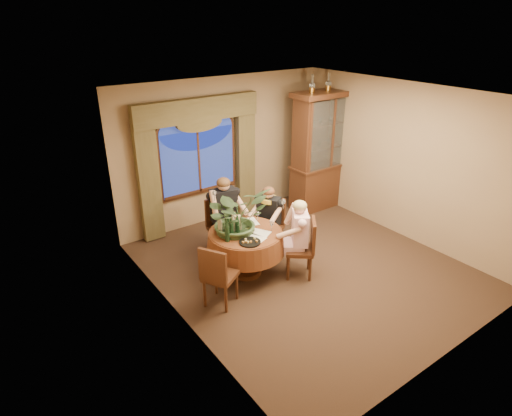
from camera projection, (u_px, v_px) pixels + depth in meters
floor at (306, 267)px, 7.09m from camera, size 5.00×5.00×0.00m
wall_back at (224, 150)px, 8.35m from camera, size 4.50×0.00×4.50m
wall_right at (403, 162)px, 7.70m from camera, size 0.00×5.00×5.00m
ceiling at (315, 95)px, 5.92m from camera, size 5.00×5.00×0.00m
window at (199, 161)px, 8.02m from camera, size 1.62×0.10×1.32m
arched_transom at (196, 120)px, 7.70m from camera, size 1.60×0.06×0.44m
drapery_left at (149, 179)px, 7.49m from camera, size 0.38×0.14×2.32m
drapery_right at (245, 158)px, 8.58m from camera, size 0.38×0.14×2.32m
swag_valance at (198, 110)px, 7.56m from camera, size 2.45×0.16×0.42m
dining_table at (246, 253)px, 6.78m from camera, size 1.60×1.60×0.75m
china_cabinet at (324, 151)px, 8.89m from camera, size 1.51×0.59×2.45m
oil_lamp_left at (312, 84)px, 8.09m from camera, size 0.11×0.11×0.34m
oil_lamp_center at (329, 82)px, 8.31m from camera, size 0.11×0.11×0.34m
oil_lamp_right at (344, 80)px, 8.54m from camera, size 0.11×0.11×0.34m
chair_right at (299, 248)px, 6.69m from camera, size 0.59×0.59×0.96m
chair_back_right at (269, 227)px, 7.36m from camera, size 0.56×0.56×0.96m
chair_back at (222, 228)px, 7.33m from camera, size 0.44×0.44×0.96m
chair_front_left at (220, 274)px, 6.03m from camera, size 0.58×0.58×0.96m
person_pink at (300, 238)px, 6.69m from camera, size 0.60×0.61×1.27m
person_back at (224, 215)px, 7.32m from camera, size 0.55×0.52×1.38m
person_scarf at (269, 219)px, 7.35m from camera, size 0.55×0.57×1.21m
stoneware_vase at (237, 223)px, 6.59m from camera, size 0.14×0.14×0.27m
centerpiece_plant at (236, 194)px, 6.41m from camera, size 0.96×1.07×0.83m
olive_bowl at (250, 231)px, 6.59m from camera, size 0.16×0.16×0.05m
cheese_platter at (250, 242)px, 6.29m from camera, size 0.32×0.32×0.02m
wine_bottle_0 at (220, 226)px, 6.44m from camera, size 0.07×0.07×0.33m
wine_bottle_1 at (231, 228)px, 6.38m from camera, size 0.07×0.07×0.33m
wine_bottle_2 at (227, 231)px, 6.28m from camera, size 0.07×0.07×0.33m
wine_bottle_3 at (227, 222)px, 6.55m from camera, size 0.07×0.07×0.33m
wine_bottle_4 at (237, 225)px, 6.46m from camera, size 0.07×0.07×0.33m
wine_bottle_5 at (233, 224)px, 6.49m from camera, size 0.07×0.07×0.33m
tasting_paper_0 at (260, 233)px, 6.59m from camera, size 0.33×0.36×0.00m
tasting_paper_1 at (251, 222)px, 6.93m from camera, size 0.28×0.34×0.00m
tasting_paper_2 at (255, 238)px, 6.43m from camera, size 0.30×0.35×0.00m
wine_glass_person_pink at (272, 226)px, 6.60m from camera, size 0.07×0.07×0.18m
wine_glass_person_back at (234, 216)px, 6.91m from camera, size 0.07×0.07×0.18m
wine_glass_person_scarf at (258, 216)px, 6.92m from camera, size 0.07×0.07×0.18m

